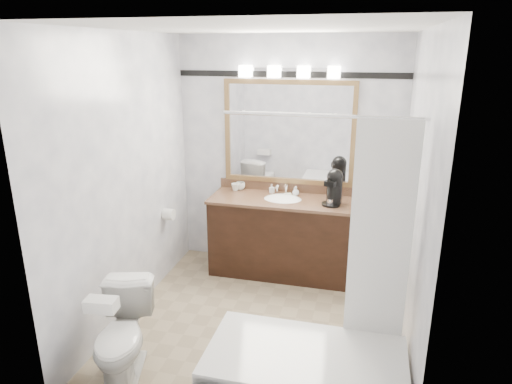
% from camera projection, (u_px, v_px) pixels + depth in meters
% --- Properties ---
extents(room, '(2.42, 2.62, 2.52)m').
position_uv_depth(room, '(260.00, 190.00, 3.71)').
color(room, '#9B8869').
rests_on(room, ground).
extents(vanity, '(1.53, 0.58, 0.97)m').
position_uv_depth(vanity, '(282.00, 235.00, 4.90)').
color(vanity, black).
rests_on(vanity, ground).
extents(mirror, '(1.40, 0.04, 1.10)m').
position_uv_depth(mirror, '(289.00, 133.00, 4.82)').
color(mirror, olive).
rests_on(mirror, room).
extents(vanity_light_bar, '(1.02, 0.14, 0.12)m').
position_uv_depth(vanity_light_bar, '(289.00, 71.00, 4.58)').
color(vanity_light_bar, silver).
rests_on(vanity_light_bar, room).
extents(accent_stripe, '(2.40, 0.01, 0.06)m').
position_uv_depth(accent_stripe, '(290.00, 74.00, 4.65)').
color(accent_stripe, black).
rests_on(accent_stripe, room).
extents(bathtub, '(1.30, 0.75, 1.96)m').
position_uv_depth(bathtub, '(309.00, 374.00, 3.05)').
color(bathtub, white).
rests_on(bathtub, ground).
extents(tp_roll, '(0.11, 0.12, 0.12)m').
position_uv_depth(tp_roll, '(169.00, 214.00, 4.76)').
color(tp_roll, white).
rests_on(tp_roll, room).
extents(toilet, '(0.56, 0.76, 0.69)m').
position_uv_depth(toilet, '(123.00, 336.00, 3.33)').
color(toilet, white).
rests_on(toilet, ground).
extents(tissue_box, '(0.22, 0.14, 0.09)m').
position_uv_depth(tissue_box, '(101.00, 305.00, 3.02)').
color(tissue_box, white).
rests_on(tissue_box, toilet).
extents(coffee_maker, '(0.20, 0.23, 0.36)m').
position_uv_depth(coffee_maker, '(334.00, 186.00, 4.56)').
color(coffee_maker, black).
rests_on(coffee_maker, vanity).
extents(cup_left, '(0.13, 0.13, 0.08)m').
position_uv_depth(cup_left, '(240.00, 186.00, 5.07)').
color(cup_left, white).
rests_on(cup_left, vanity).
extents(cup_right, '(0.10, 0.10, 0.08)m').
position_uv_depth(cup_right, '(235.00, 187.00, 5.04)').
color(cup_right, white).
rests_on(cup_right, vanity).
extents(soap_bottle_a, '(0.06, 0.06, 0.10)m').
position_uv_depth(soap_bottle_a, '(272.00, 189.00, 4.95)').
color(soap_bottle_a, white).
rests_on(soap_bottle_a, vanity).
extents(soap_bottle_b, '(0.09, 0.09, 0.09)m').
position_uv_depth(soap_bottle_b, '(296.00, 191.00, 4.87)').
color(soap_bottle_b, white).
rests_on(soap_bottle_b, vanity).
extents(soap_bar, '(0.09, 0.07, 0.02)m').
position_uv_depth(soap_bar, '(288.00, 195.00, 4.87)').
color(soap_bar, beige).
rests_on(soap_bar, vanity).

